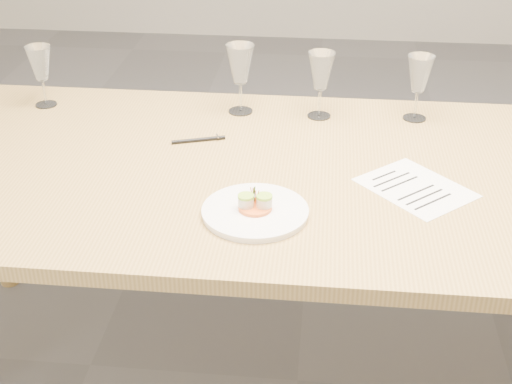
# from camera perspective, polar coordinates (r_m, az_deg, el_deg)

# --- Properties ---
(ground) EXTENTS (7.00, 7.00, 0.00)m
(ground) POSITION_cam_1_polar(r_m,az_deg,el_deg) (2.31, 3.33, -14.83)
(ground) COLOR slate
(ground) RESTS_ON ground
(dining_table) EXTENTS (2.40, 1.00, 0.75)m
(dining_table) POSITION_cam_1_polar(r_m,az_deg,el_deg) (1.90, 3.93, 0.04)
(dining_table) COLOR #AF8C4C
(dining_table) RESTS_ON ground
(dinner_plate) EXTENTS (0.25, 0.25, 0.07)m
(dinner_plate) POSITION_cam_1_polar(r_m,az_deg,el_deg) (1.65, -0.06, -1.51)
(dinner_plate) COLOR white
(dinner_plate) RESTS_ON dining_table
(recipe_sheet) EXTENTS (0.32, 0.32, 0.00)m
(recipe_sheet) POSITION_cam_1_polar(r_m,az_deg,el_deg) (1.81, 12.63, 0.33)
(recipe_sheet) COLOR white
(recipe_sheet) RESTS_ON dining_table
(ballpoint_pen) EXTENTS (0.15, 0.06, 0.01)m
(ballpoint_pen) POSITION_cam_1_polar(r_m,az_deg,el_deg) (2.01, -4.61, 4.19)
(ballpoint_pen) COLOR black
(ballpoint_pen) RESTS_ON dining_table
(wine_glass_0) EXTENTS (0.08, 0.08, 0.19)m
(wine_glass_0) POSITION_cam_1_polar(r_m,az_deg,el_deg) (2.30, -16.89, 9.73)
(wine_glass_0) COLOR white
(wine_glass_0) RESTS_ON dining_table
(wine_glass_1) EXTENTS (0.09, 0.09, 0.21)m
(wine_glass_1) POSITION_cam_1_polar(r_m,az_deg,el_deg) (2.15, -1.28, 10.08)
(wine_glass_1) COLOR white
(wine_glass_1) RESTS_ON dining_table
(wine_glass_2) EXTENTS (0.08, 0.08, 0.20)m
(wine_glass_2) POSITION_cam_1_polar(r_m,az_deg,el_deg) (2.12, 5.22, 9.51)
(wine_glass_2) COLOR white
(wine_glass_2) RESTS_ON dining_table
(wine_glass_3) EXTENTS (0.08, 0.08, 0.20)m
(wine_glass_3) POSITION_cam_1_polar(r_m,az_deg,el_deg) (2.15, 12.94, 9.08)
(wine_glass_3) COLOR white
(wine_glass_3) RESTS_ON dining_table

